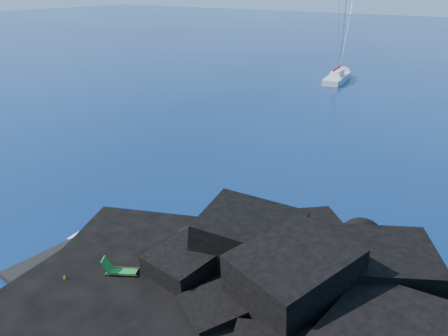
# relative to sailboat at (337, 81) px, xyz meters

# --- Properties ---
(ground) EXTENTS (400.00, 400.00, 0.00)m
(ground) POSITION_rel_sailboat_xyz_m (3.02, -53.69, 0.00)
(ground) COLOR #031435
(ground) RESTS_ON ground
(headland) EXTENTS (24.00, 24.00, 3.60)m
(headland) POSITION_rel_sailboat_xyz_m (16.02, -50.69, 0.00)
(headland) COLOR black
(headland) RESTS_ON ground
(beach) EXTENTS (9.08, 6.86, 0.70)m
(beach) POSITION_rel_sailboat_xyz_m (7.52, -53.19, 0.00)
(beach) COLOR black
(beach) RESTS_ON ground
(surf_foam) EXTENTS (10.00, 8.00, 0.06)m
(surf_foam) POSITION_rel_sailboat_xyz_m (8.02, -48.69, 0.00)
(surf_foam) COLOR white
(surf_foam) RESTS_ON ground
(sailboat) EXTENTS (4.05, 12.25, 12.60)m
(sailboat) POSITION_rel_sailboat_xyz_m (0.00, 0.00, 0.00)
(sailboat) COLOR silver
(sailboat) RESTS_ON ground
(deck_chair) EXTENTS (1.83, 1.49, 1.16)m
(deck_chair) POSITION_rel_sailboat_xyz_m (8.54, -52.46, 0.93)
(deck_chair) COLOR #1A752A
(deck_chair) RESTS_ON beach
(towel) EXTENTS (2.02, 1.28, 0.05)m
(towel) POSITION_rel_sailboat_xyz_m (8.94, -52.12, 0.37)
(towel) COLOR silver
(towel) RESTS_ON beach
(sunbather) EXTENTS (1.76, 0.79, 0.23)m
(sunbather) POSITION_rel_sailboat_xyz_m (8.94, -52.12, 0.51)
(sunbather) COLOR tan
(sunbather) RESTS_ON towel
(marker_cone) EXTENTS (0.40, 0.40, 0.49)m
(marker_cone) POSITION_rel_sailboat_xyz_m (6.53, -54.35, 0.60)
(marker_cone) COLOR orange
(marker_cone) RESTS_ON beach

